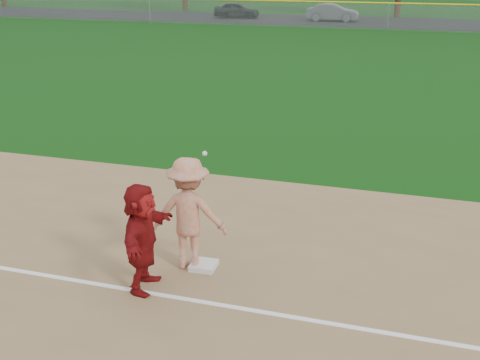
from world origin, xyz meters
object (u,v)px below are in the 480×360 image
(base_runner, at_px, (142,237))
(car_left, at_px, (237,10))
(car_mid, at_px, (333,12))
(first_base, at_px, (204,265))

(base_runner, relative_size, car_left, 0.45)
(base_runner, distance_m, car_left, 48.45)
(car_mid, bearing_deg, car_left, 85.64)
(car_left, bearing_deg, car_mid, -100.69)
(first_base, height_order, car_left, car_left)
(first_base, xyz_separation_m, car_mid, (-4.83, 45.30, 0.68))
(base_runner, bearing_deg, car_mid, -0.41)
(first_base, bearing_deg, car_mid, 96.09)
(first_base, xyz_separation_m, base_runner, (-0.71, -0.92, 0.88))
(first_base, distance_m, base_runner, 1.46)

